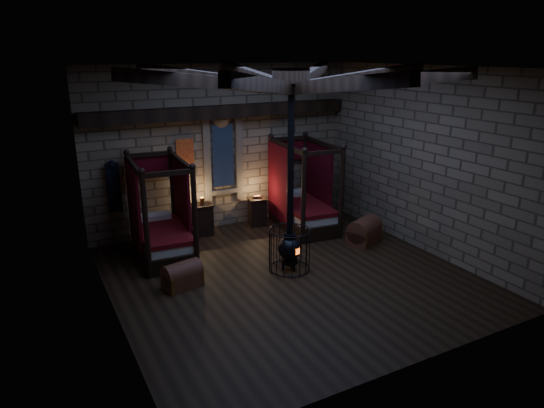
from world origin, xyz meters
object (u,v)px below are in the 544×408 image
bed_left (162,232)px  bed_right (302,206)px  trunk_right (364,231)px  stove (290,244)px  trunk_left (182,276)px

bed_left → bed_right: (3.81, 0.11, 0.01)m
trunk_right → stove: (-2.38, -0.48, 0.29)m
stove → bed_right: bearing=36.4°
trunk_right → stove: stove is taller
trunk_left → stove: stove is taller
bed_right → trunk_right: bed_right is taller
trunk_right → stove: size_ratio=0.25×
bed_right → trunk_right: bearing=-60.6°
trunk_left → bed_right: bearing=14.3°
bed_left → trunk_right: bed_left is taller
bed_left → trunk_right: (4.55, -1.58, -0.26)m
bed_right → trunk_left: bed_right is taller
bed_right → trunk_right: size_ratio=2.21×
bed_left → bed_right: 3.81m
bed_left → stove: bearing=-39.7°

